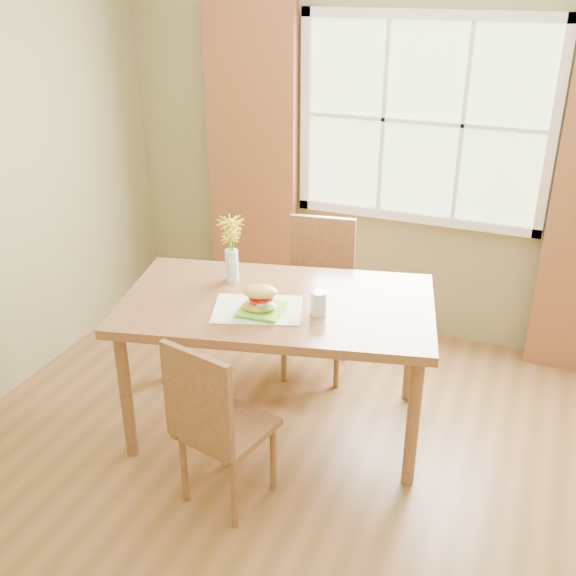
{
  "coord_description": "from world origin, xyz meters",
  "views": [
    {
      "loc": [
        0.8,
        -2.41,
        2.39
      ],
      "look_at": [
        -0.35,
        0.46,
        0.91
      ],
      "focal_mm": 42.0,
      "sensor_mm": 36.0,
      "label": 1
    }
  ],
  "objects_px": {
    "flower_vase": "(231,241)",
    "chair_far": "(319,289)",
    "water_glass": "(318,303)",
    "dining_table": "(277,314)",
    "chair_near": "(216,420)",
    "croissant_sandwich": "(260,299)"
  },
  "relations": [
    {
      "from": "water_glass",
      "to": "flower_vase",
      "type": "xyz_separation_m",
      "value": [
        -0.58,
        0.2,
        0.18
      ]
    },
    {
      "from": "croissant_sandwich",
      "to": "flower_vase",
      "type": "bearing_deg",
      "value": 118.0
    },
    {
      "from": "dining_table",
      "to": "flower_vase",
      "type": "relative_size",
      "value": 4.79
    },
    {
      "from": "water_glass",
      "to": "chair_far",
      "type": "bearing_deg",
      "value": 109.04
    },
    {
      "from": "dining_table",
      "to": "flower_vase",
      "type": "height_order",
      "value": "flower_vase"
    },
    {
      "from": "water_glass",
      "to": "flower_vase",
      "type": "relative_size",
      "value": 0.33
    },
    {
      "from": "chair_far",
      "to": "croissant_sandwich",
      "type": "relative_size",
      "value": 4.67
    },
    {
      "from": "flower_vase",
      "to": "chair_far",
      "type": "bearing_deg",
      "value": 61.1
    },
    {
      "from": "water_glass",
      "to": "flower_vase",
      "type": "height_order",
      "value": "flower_vase"
    },
    {
      "from": "dining_table",
      "to": "chair_near",
      "type": "height_order",
      "value": "chair_near"
    },
    {
      "from": "dining_table",
      "to": "chair_near",
      "type": "xyz_separation_m",
      "value": [
        -0.02,
        -0.7,
        -0.21
      ]
    },
    {
      "from": "dining_table",
      "to": "chair_near",
      "type": "relative_size",
      "value": 1.96
    },
    {
      "from": "chair_far",
      "to": "water_glass",
      "type": "distance_m",
      "value": 0.87
    },
    {
      "from": "water_glass",
      "to": "croissant_sandwich",
      "type": "bearing_deg",
      "value": -159.02
    },
    {
      "from": "chair_far",
      "to": "water_glass",
      "type": "xyz_separation_m",
      "value": [
        0.26,
        -0.77,
        0.31
      ]
    },
    {
      "from": "chair_near",
      "to": "croissant_sandwich",
      "type": "height_order",
      "value": "croissant_sandwich"
    },
    {
      "from": "croissant_sandwich",
      "to": "water_glass",
      "type": "distance_m",
      "value": 0.3
    },
    {
      "from": "croissant_sandwich",
      "to": "dining_table",
      "type": "bearing_deg",
      "value": 64.77
    },
    {
      "from": "dining_table",
      "to": "chair_near",
      "type": "distance_m",
      "value": 0.73
    },
    {
      "from": "chair_near",
      "to": "flower_vase",
      "type": "height_order",
      "value": "flower_vase"
    },
    {
      "from": "chair_near",
      "to": "croissant_sandwich",
      "type": "bearing_deg",
      "value": 103.54
    },
    {
      "from": "chair_near",
      "to": "water_glass",
      "type": "height_order",
      "value": "water_glass"
    }
  ]
}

